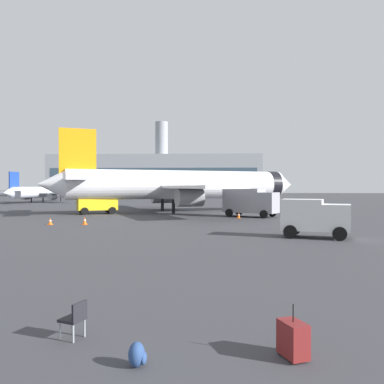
{
  "coord_description": "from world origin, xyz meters",
  "views": [
    {
      "loc": [
        -0.07,
        -2.06,
        3.49
      ],
      "look_at": [
        -1.51,
        30.69,
        3.0
      ],
      "focal_mm": 37.16,
      "sensor_mm": 36.0,
      "label": 1
    }
  ],
  "objects_px": {
    "gate_chair": "(75,317)",
    "rolling_suitcase": "(293,339)",
    "airplane_taxiing": "(40,192)",
    "fuel_truck": "(250,201)",
    "cargo_van": "(315,216)",
    "traveller_backpack": "(137,355)",
    "safety_cone_far": "(239,215)",
    "safety_cone_outer": "(50,221)",
    "safety_cone_mid": "(85,221)",
    "airplane_at_gate": "(180,185)",
    "safety_cone_near": "(99,208)",
    "service_truck": "(97,201)"
  },
  "relations": [
    {
      "from": "traveller_backpack",
      "to": "airplane_at_gate",
      "type": "bearing_deg",
      "value": 93.19
    },
    {
      "from": "fuel_truck",
      "to": "safety_cone_mid",
      "type": "height_order",
      "value": "fuel_truck"
    },
    {
      "from": "safety_cone_outer",
      "to": "traveller_backpack",
      "type": "height_order",
      "value": "safety_cone_outer"
    },
    {
      "from": "airplane_taxiing",
      "to": "safety_cone_outer",
      "type": "xyz_separation_m",
      "value": [
        21.75,
        -48.07,
        -1.88
      ]
    },
    {
      "from": "gate_chair",
      "to": "safety_cone_near",
      "type": "bearing_deg",
      "value": 105.04
    },
    {
      "from": "safety_cone_far",
      "to": "safety_cone_near",
      "type": "bearing_deg",
      "value": 145.02
    },
    {
      "from": "traveller_backpack",
      "to": "safety_cone_outer",
      "type": "bearing_deg",
      "value": 115.2
    },
    {
      "from": "safety_cone_near",
      "to": "rolling_suitcase",
      "type": "bearing_deg",
      "value": -70.07
    },
    {
      "from": "traveller_backpack",
      "to": "cargo_van",
      "type": "bearing_deg",
      "value": 66.51
    },
    {
      "from": "safety_cone_far",
      "to": "traveller_backpack",
      "type": "relative_size",
      "value": 1.38
    },
    {
      "from": "safety_cone_mid",
      "to": "gate_chair",
      "type": "relative_size",
      "value": 0.82
    },
    {
      "from": "cargo_van",
      "to": "rolling_suitcase",
      "type": "distance_m",
      "value": 19.77
    },
    {
      "from": "gate_chair",
      "to": "rolling_suitcase",
      "type": "bearing_deg",
      "value": -9.56
    },
    {
      "from": "airplane_taxiing",
      "to": "safety_cone_mid",
      "type": "distance_m",
      "value": 53.9
    },
    {
      "from": "cargo_van",
      "to": "airplane_taxiing",
      "type": "bearing_deg",
      "value": 127.59
    },
    {
      "from": "service_truck",
      "to": "traveller_backpack",
      "type": "xyz_separation_m",
      "value": [
        12.75,
        -41.52,
        -1.37
      ]
    },
    {
      "from": "gate_chair",
      "to": "airplane_at_gate",
      "type": "bearing_deg",
      "value": 91.12
    },
    {
      "from": "airplane_at_gate",
      "to": "traveller_backpack",
      "type": "distance_m",
      "value": 45.76
    },
    {
      "from": "service_truck",
      "to": "cargo_van",
      "type": "xyz_separation_m",
      "value": [
        21.23,
        -22.01,
        -0.16
      ]
    },
    {
      "from": "safety_cone_mid",
      "to": "rolling_suitcase",
      "type": "relative_size",
      "value": 0.64
    },
    {
      "from": "airplane_at_gate",
      "to": "safety_cone_far",
      "type": "relative_size",
      "value": 51.15
    },
    {
      "from": "traveller_backpack",
      "to": "gate_chair",
      "type": "distance_m",
      "value": 2.15
    },
    {
      "from": "fuel_truck",
      "to": "cargo_van",
      "type": "xyz_separation_m",
      "value": [
        2.49,
        -18.19,
        -0.32
      ]
    },
    {
      "from": "airplane_at_gate",
      "to": "service_truck",
      "type": "relative_size",
      "value": 6.44
    },
    {
      "from": "airplane_taxiing",
      "to": "rolling_suitcase",
      "type": "height_order",
      "value": "airplane_taxiing"
    },
    {
      "from": "fuel_truck",
      "to": "cargo_van",
      "type": "relative_size",
      "value": 1.33
    },
    {
      "from": "airplane_at_gate",
      "to": "safety_cone_mid",
      "type": "bearing_deg",
      "value": -112.46
    },
    {
      "from": "airplane_at_gate",
      "to": "gate_chair",
      "type": "distance_m",
      "value": 44.36
    },
    {
      "from": "safety_cone_far",
      "to": "safety_cone_outer",
      "type": "xyz_separation_m",
      "value": [
        -17.49,
        -8.0,
        -0.02
      ]
    },
    {
      "from": "airplane_taxiing",
      "to": "safety_cone_outer",
      "type": "relative_size",
      "value": 33.84
    },
    {
      "from": "cargo_van",
      "to": "traveller_backpack",
      "type": "height_order",
      "value": "cargo_van"
    },
    {
      "from": "cargo_van",
      "to": "gate_chair",
      "type": "height_order",
      "value": "cargo_van"
    },
    {
      "from": "airplane_taxiing",
      "to": "fuel_truck",
      "type": "relative_size",
      "value": 3.31
    },
    {
      "from": "airplane_taxiing",
      "to": "fuel_truck",
      "type": "distance_m",
      "value": 55.61
    },
    {
      "from": "cargo_van",
      "to": "traveller_backpack",
      "type": "distance_m",
      "value": 21.3
    },
    {
      "from": "airplane_at_gate",
      "to": "traveller_backpack",
      "type": "bearing_deg",
      "value": -86.81
    },
    {
      "from": "safety_cone_outer",
      "to": "rolling_suitcase",
      "type": "relative_size",
      "value": 0.57
    },
    {
      "from": "airplane_at_gate",
      "to": "safety_cone_outer",
      "type": "bearing_deg",
      "value": -120.01
    },
    {
      "from": "cargo_van",
      "to": "rolling_suitcase",
      "type": "relative_size",
      "value": 4.37
    },
    {
      "from": "safety_cone_near",
      "to": "airplane_at_gate",
      "type": "bearing_deg",
      "value": -15.22
    },
    {
      "from": "airplane_taxiing",
      "to": "safety_cone_near",
      "type": "distance_m",
      "value": 33.66
    },
    {
      "from": "airplane_at_gate",
      "to": "safety_cone_mid",
      "type": "xyz_separation_m",
      "value": [
        -7.35,
        -17.78,
        -3.31
      ]
    },
    {
      "from": "safety_cone_near",
      "to": "gate_chair",
      "type": "height_order",
      "value": "gate_chair"
    },
    {
      "from": "fuel_truck",
      "to": "safety_cone_near",
      "type": "xyz_separation_m",
      "value": [
        -20.42,
        11.1,
        -1.39
      ]
    },
    {
      "from": "airplane_taxiing",
      "to": "gate_chair",
      "type": "height_order",
      "value": "airplane_taxiing"
    },
    {
      "from": "fuel_truck",
      "to": "safety_cone_outer",
      "type": "relative_size",
      "value": 10.22
    },
    {
      "from": "rolling_suitcase",
      "to": "traveller_backpack",
      "type": "relative_size",
      "value": 2.29
    },
    {
      "from": "safety_cone_near",
      "to": "traveller_backpack",
      "type": "distance_m",
      "value": 50.88
    },
    {
      "from": "fuel_truck",
      "to": "gate_chair",
      "type": "xyz_separation_m",
      "value": [
        -7.67,
        -36.38,
        -1.27
      ]
    },
    {
      "from": "airplane_taxiing",
      "to": "safety_cone_near",
      "type": "xyz_separation_m",
      "value": [
        20.28,
        -26.8,
        -1.8
      ]
    }
  ]
}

